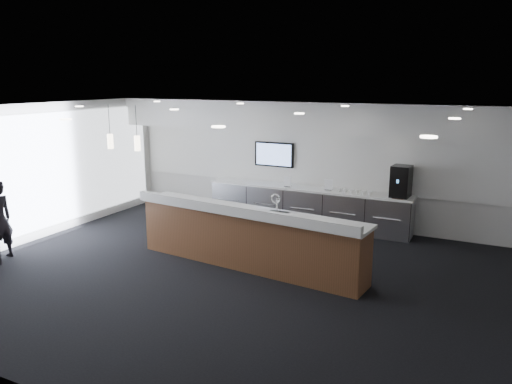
% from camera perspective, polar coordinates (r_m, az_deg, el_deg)
% --- Properties ---
extents(ground, '(10.00, 10.00, 0.00)m').
position_cam_1_polar(ground, '(9.19, -2.46, -9.61)').
color(ground, black).
rests_on(ground, ground).
extents(ceiling, '(10.00, 8.00, 0.02)m').
position_cam_1_polar(ceiling, '(8.52, -2.66, 9.40)').
color(ceiling, black).
rests_on(ceiling, back_wall).
extents(back_wall, '(10.00, 0.02, 3.00)m').
position_cam_1_polar(back_wall, '(12.32, 6.51, 3.35)').
color(back_wall, silver).
rests_on(back_wall, ground).
extents(left_wall, '(0.02, 8.00, 3.00)m').
position_cam_1_polar(left_wall, '(11.94, -24.06, 2.02)').
color(left_wall, silver).
rests_on(left_wall, ground).
extents(soffit_bulkhead, '(10.00, 0.90, 0.70)m').
position_cam_1_polar(soffit_bulkhead, '(11.76, 5.89, 8.57)').
color(soffit_bulkhead, white).
rests_on(soffit_bulkhead, back_wall).
extents(alcove_panel, '(9.80, 0.06, 1.40)m').
position_cam_1_polar(alcove_panel, '(12.27, 6.47, 3.79)').
color(alcove_panel, white).
rests_on(alcove_panel, back_wall).
extents(window_blinds_wall, '(0.04, 7.36, 2.55)m').
position_cam_1_polar(window_blinds_wall, '(11.91, -23.93, 2.01)').
color(window_blinds_wall, silver).
rests_on(window_blinds_wall, left_wall).
extents(back_credenza, '(5.06, 0.66, 0.95)m').
position_cam_1_polar(back_credenza, '(12.20, 5.81, -1.63)').
color(back_credenza, '#9FA1A8').
rests_on(back_credenza, ground).
extents(wall_tv, '(1.05, 0.08, 0.62)m').
position_cam_1_polar(wall_tv, '(12.58, 2.09, 4.32)').
color(wall_tv, black).
rests_on(wall_tv, back_wall).
extents(pendant_left, '(0.12, 0.12, 0.30)m').
position_cam_1_polar(pendant_left, '(10.58, -11.96, 5.72)').
color(pendant_left, '#FFE9C6').
rests_on(pendant_left, ceiling).
extents(pendant_right, '(0.12, 0.12, 0.30)m').
position_cam_1_polar(pendant_right, '(11.03, -14.83, 5.85)').
color(pendant_right, '#FFE9C6').
rests_on(pendant_right, ceiling).
extents(ceiling_can_lights, '(7.00, 5.00, 0.02)m').
position_cam_1_polar(ceiling_can_lights, '(8.52, -2.65, 9.20)').
color(ceiling_can_lights, white).
rests_on(ceiling_can_lights, ceiling).
extents(service_counter, '(4.80, 1.27, 1.49)m').
position_cam_1_polar(service_counter, '(9.47, -0.93, -5.19)').
color(service_counter, brown).
rests_on(service_counter, ground).
extents(coffee_machine, '(0.43, 0.54, 0.70)m').
position_cam_1_polar(coffee_machine, '(11.45, 16.25, 1.18)').
color(coffee_machine, black).
rests_on(coffee_machine, back_credenza).
extents(info_sign_left, '(0.18, 0.03, 0.25)m').
position_cam_1_polar(info_sign_left, '(12.10, 3.62, 1.19)').
color(info_sign_left, white).
rests_on(info_sign_left, back_credenza).
extents(info_sign_right, '(0.19, 0.03, 0.25)m').
position_cam_1_polar(info_sign_right, '(11.82, 8.27, 0.82)').
color(info_sign_right, white).
rests_on(info_sign_right, back_credenza).
extents(cup_0, '(0.10, 0.10, 0.09)m').
position_cam_1_polar(cup_0, '(11.52, 12.89, -0.11)').
color(cup_0, white).
rests_on(cup_0, back_credenza).
extents(cup_1, '(0.13, 0.13, 0.09)m').
position_cam_1_polar(cup_1, '(11.55, 12.21, -0.04)').
color(cup_1, white).
rests_on(cup_1, back_credenza).
extents(cup_2, '(0.12, 0.12, 0.09)m').
position_cam_1_polar(cup_2, '(11.58, 11.54, 0.03)').
color(cup_2, white).
rests_on(cup_2, back_credenza).
extents(cup_3, '(0.12, 0.12, 0.09)m').
position_cam_1_polar(cup_3, '(11.62, 10.88, 0.10)').
color(cup_3, white).
rests_on(cup_3, back_credenza).
extents(cup_4, '(0.13, 0.13, 0.09)m').
position_cam_1_polar(cup_4, '(11.65, 10.22, 0.16)').
color(cup_4, white).
rests_on(cup_4, back_credenza).
extents(cup_5, '(0.10, 0.10, 0.09)m').
position_cam_1_polar(cup_5, '(11.69, 9.56, 0.23)').
color(cup_5, white).
rests_on(cup_5, back_credenza).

